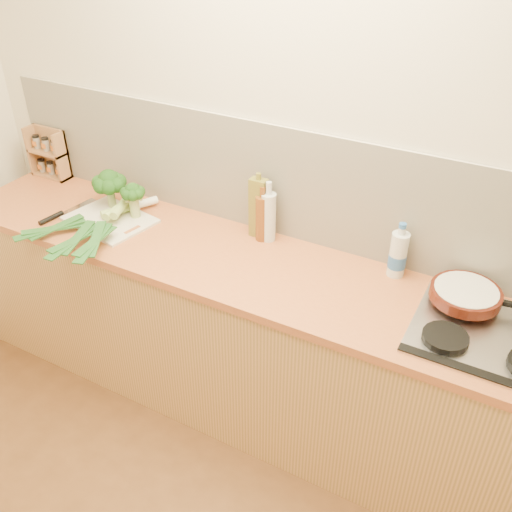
{
  "coord_description": "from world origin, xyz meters",
  "views": [
    {
      "loc": [
        1.01,
        -0.64,
        2.34
      ],
      "look_at": [
        0.07,
        1.1,
        1.02
      ],
      "focal_mm": 40.0,
      "sensor_mm": 36.0,
      "label": 1
    }
  ],
  "objects": [
    {
      "name": "room_shell",
      "position": [
        0.0,
        1.49,
        1.17
      ],
      "size": [
        3.5,
        3.5,
        3.5
      ],
      "color": "beige",
      "rests_on": "ground"
    },
    {
      "name": "spice_rack",
      "position": [
        -1.45,
        1.44,
        1.02
      ],
      "size": [
        0.23,
        0.09,
        0.28
      ],
      "color": "#A37646",
      "rests_on": "counter"
    },
    {
      "name": "counter",
      "position": [
        0.0,
        1.2,
        0.45
      ],
      "size": [
        3.2,
        0.62,
        0.9
      ],
      "color": "tan",
      "rests_on": "ground"
    },
    {
      "name": "glass_bottle",
      "position": [
        -0.04,
        1.41,
        1.03
      ],
      "size": [
        0.07,
        0.07,
        0.3
      ],
      "color": "silver",
      "rests_on": "counter"
    },
    {
      "name": "water_bottle",
      "position": [
        0.58,
        1.42,
        1.0
      ],
      "size": [
        0.08,
        0.08,
        0.23
      ],
      "color": "silver",
      "rests_on": "counter"
    },
    {
      "name": "oil_tin",
      "position": [
        -0.1,
        1.42,
        1.05
      ],
      "size": [
        0.08,
        0.05,
        0.33
      ],
      "color": "olive",
      "rests_on": "counter"
    },
    {
      "name": "leek_front",
      "position": [
        -0.84,
        1.18,
        0.94
      ],
      "size": [
        0.38,
        0.66,
        0.04
      ],
      "rotation": [
        0.0,
        0.0,
        -0.49
      ],
      "color": "white",
      "rests_on": "chopping_board"
    },
    {
      "name": "leek_mid",
      "position": [
        -0.79,
        1.13,
        0.95
      ],
      "size": [
        0.12,
        0.66,
        0.04
      ],
      "rotation": [
        0.0,
        0.0,
        0.07
      ],
      "color": "white",
      "rests_on": "chopping_board"
    },
    {
      "name": "chefs_knife",
      "position": [
        -1.07,
        1.09,
        0.91
      ],
      "size": [
        0.08,
        0.34,
        0.03
      ],
      "rotation": [
        0.0,
        0.0,
        -0.14
      ],
      "color": "silver",
      "rests_on": "counter"
    },
    {
      "name": "chopping_board",
      "position": [
        -0.82,
        1.19,
        0.91
      ],
      "size": [
        0.47,
        0.38,
        0.01
      ],
      "primitive_type": "cube",
      "rotation": [
        0.0,
        0.0,
        -0.19
      ],
      "color": "beige",
      "rests_on": "counter"
    },
    {
      "name": "gas_hob",
      "position": [
        1.02,
        1.2,
        0.91
      ],
      "size": [
        0.58,
        0.5,
        0.04
      ],
      "color": "silver",
      "rests_on": "counter"
    },
    {
      "name": "skillet",
      "position": [
        0.89,
        1.33,
        0.96
      ],
      "size": [
        0.41,
        0.28,
        0.05
      ],
      "rotation": [
        0.0,
        0.0,
        0.11
      ],
      "color": "#45150B",
      "rests_on": "gas_hob"
    },
    {
      "name": "amber_bottle",
      "position": [
        -0.06,
        1.4,
        1.02
      ],
      "size": [
        0.06,
        0.06,
        0.28
      ],
      "color": "brown",
      "rests_on": "counter"
    },
    {
      "name": "leek_back",
      "position": [
        -0.74,
        1.14,
        0.97
      ],
      "size": [
        0.26,
        0.65,
        0.04
      ],
      "rotation": [
        0.0,
        0.0,
        0.33
      ],
      "color": "white",
      "rests_on": "chopping_board"
    },
    {
      "name": "broccoli_left",
      "position": [
        -0.89,
        1.3,
        1.05
      ],
      "size": [
        0.17,
        0.18,
        0.2
      ],
      "color": "#97AA63",
      "rests_on": "chopping_board"
    },
    {
      "name": "broccoli_right",
      "position": [
        -0.72,
        1.27,
        1.04
      ],
      "size": [
        0.12,
        0.12,
        0.18
      ],
      "color": "#97AA63",
      "rests_on": "chopping_board"
    }
  ]
}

